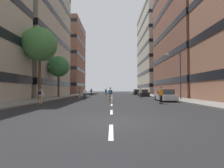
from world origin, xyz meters
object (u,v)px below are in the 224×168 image
Objects in this scene: skater_4 at (161,94)px; skater_6 at (110,93)px; parked_car_near at (165,96)px; street_tree_near at (59,67)px; streetlamp_right at (178,70)px; street_tree_mid at (40,44)px; skater_1 at (106,91)px; parked_car_far at (137,92)px; skater_5 at (41,95)px; skater_3 at (85,93)px; skater_2 at (141,92)px; skater_7 at (79,93)px; skater_0 at (91,91)px; parked_car_mid at (144,93)px.

skater_6 is (-5.41, 4.09, 0.03)m from skater_4.
parked_car_near is 7.14m from skater_6.
streetlamp_right is at bearing -21.78° from street_tree_near.
street_tree_mid is 5.58× the size of skater_1.
streetlamp_right is 9.94m from skater_6.
parked_car_far is at bearing 13.95° from skater_1.
skater_6 is at bearing -86.40° from skater_1.
skater_5 is (-13.94, -29.33, 0.32)m from parked_car_far.
street_tree_mid is at bearing -179.09° from streetlamp_right.
skater_6 reaches higher than parked_car_far.
parked_car_near is 11.18m from skater_3.
skater_6 is (6.81, 5.31, 0.00)m from skater_5.
street_tree_near is 16.26m from skater_1.
skater_5 is at bearing -111.87° from skater_3.
parked_car_far is at bearing 73.46° from skater_6.
skater_5 is 8.64m from skater_6.
street_tree_near is 15.14m from skater_5.
skater_5 is 1.00× the size of skater_6.
street_tree_near is 4.25× the size of skater_6.
skater_2 and skater_7 have the same top height.
skater_4 and skater_7 have the same top height.
skater_0 is 1.00× the size of skater_7.
skater_0 is at bearing 85.13° from skater_5.
parked_car_mid is 15.93m from skater_6.
skater_5 is at bearing -174.29° from skater_4.
skater_4 is at bearing -93.52° from parked_car_far.
street_tree_near is at bearing 101.59° from skater_5.
street_tree_mid is at bearing -111.56° from skater_1.
skater_1 is at bearing 78.75° from skater_7.
street_tree_mid is 5.58× the size of skater_7.
streetlamp_right is at bearing 31.47° from parked_car_near.
streetlamp_right is 3.65× the size of skater_4.
skater_0 is 23.48m from skater_5.
parked_car_far is 16.94m from skater_2.
street_tree_mid is 9.10m from skater_3.
streetlamp_right is at bearing -62.62° from skater_1.
street_tree_mid is 5.58× the size of skater_6.
parked_car_mid is (0.00, 14.46, 0.00)m from parked_car_near.
street_tree_mid is (-16.83, 1.07, 7.02)m from parked_car_near.
streetlamp_right is at bearing 21.78° from skater_5.
parked_car_mid is 2.47× the size of skater_3.
skater_4 is at bearing -40.41° from street_tree_near.
skater_2 is (6.60, -14.72, 0.03)m from skater_1.
skater_3 is (-13.12, 1.15, -3.15)m from streetlamp_right.
skater_7 is (1.90, 9.47, 0.00)m from skater_5.
street_tree_mid is 11.82m from skater_6.
streetlamp_right is 3.65× the size of skater_7.
streetlamp_right is (19.07, 0.30, -3.58)m from street_tree_mid.
street_tree_mid is 5.58× the size of skater_2.
skater_0 and skater_5 have the same top height.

